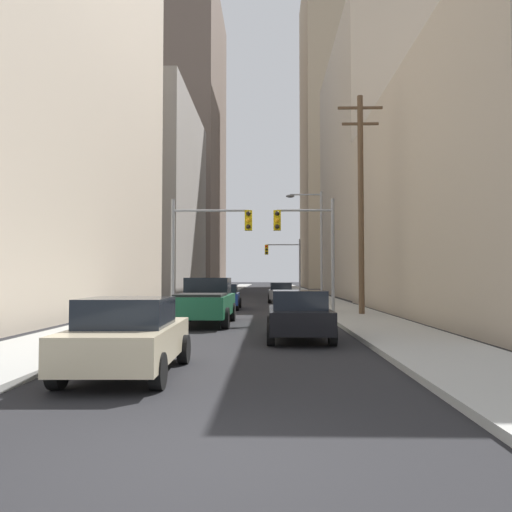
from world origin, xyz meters
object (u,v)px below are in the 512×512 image
Objects in this scene: sedan_black at (299,315)px; traffic_signal_near_right at (307,237)px; sedan_grey at (281,292)px; sedan_beige at (129,336)px; sedan_blue at (224,296)px; traffic_signal_near_left at (207,236)px; pickup_truck_green at (206,301)px; traffic_signal_far_right at (285,257)px.

sedan_black is 0.70× the size of traffic_signal_near_right.
sedan_beige is at bearing -97.12° from sedan_grey.
traffic_signal_near_right is at bearing -42.68° from sedan_blue.
traffic_signal_near_left reaches higher than sedan_beige.
sedan_beige and sedan_grey have the same top height.
pickup_truck_green is 1.29× the size of sedan_black.
traffic_signal_near_right is (4.76, 16.66, 3.24)m from sedan_beige.
traffic_signal_far_right is (0.78, 39.27, 3.27)m from sedan_black.
sedan_grey is (3.49, 18.47, -0.16)m from pickup_truck_green.
traffic_signal_near_right is 1.00× the size of traffic_signal_far_right.
sedan_blue is 0.71× the size of traffic_signal_near_right.
sedan_black is at bearing -69.39° from traffic_signal_near_left.
sedan_blue is 5.46m from traffic_signal_near_left.
traffic_signal_near_left is 5.19m from traffic_signal_near_right.
pickup_truck_green is 0.90× the size of traffic_signal_far_right.
sedan_blue is 0.71× the size of traffic_signal_far_right.
pickup_truck_green is at bearing -83.83° from traffic_signal_near_left.
pickup_truck_green is 0.90× the size of traffic_signal_near_left.
traffic_signal_near_right reaches higher than sedan_grey.
traffic_signal_near_left is at bearing -99.77° from traffic_signal_far_right.
sedan_black is 0.70× the size of traffic_signal_near_left.
pickup_truck_green reaches higher than sedan_grey.
sedan_black and sedan_grey have the same top height.
traffic_signal_near_left is at bearing 91.49° from sedan_beige.
pickup_truck_green is 6.25m from sedan_black.
sedan_beige is at bearing -90.98° from pickup_truck_green.
sedan_grey is at bearing 82.88° from sedan_beige.
sedan_blue is at bearing 103.33° from sedan_black.
pickup_truck_green is at bearing -100.69° from sedan_grey.
traffic_signal_near_left is (-4.11, -12.75, 3.29)m from sedan_grey.
sedan_beige is at bearing -95.65° from traffic_signal_far_right.
pickup_truck_green is at bearing -89.27° from sedan_blue.
pickup_truck_green is 6.56m from traffic_signal_near_left.
sedan_black is 23.66m from sedan_grey.
traffic_signal_far_right reaches higher than sedan_blue.
traffic_signal_near_right is at bearing 84.32° from sedan_black.
sedan_blue is 0.71× the size of traffic_signal_near_left.
traffic_signal_far_right is at bearing 84.35° from sedan_beige.
sedan_black is 0.99× the size of sedan_blue.
pickup_truck_green reaches higher than sedan_beige.
traffic_signal_near_left is at bearing 96.17° from pickup_truck_green.
sedan_beige is 0.71× the size of traffic_signal_far_right.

